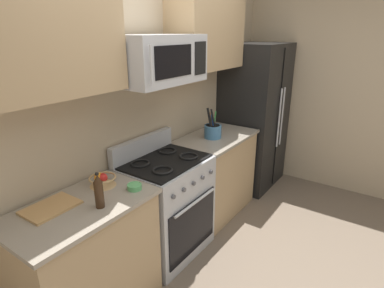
% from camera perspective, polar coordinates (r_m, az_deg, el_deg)
% --- Properties ---
extents(ground_plane, '(16.00, 16.00, 0.00)m').
position_cam_1_polar(ground_plane, '(2.96, 6.60, -22.75)').
color(ground_plane, '#6B5B4C').
extents(wall_back, '(8.00, 0.10, 2.60)m').
position_cam_1_polar(wall_back, '(2.88, -10.66, 5.55)').
color(wall_back, tan).
rests_on(wall_back, ground).
extents(counter_left, '(0.98, 0.58, 0.91)m').
position_cam_1_polar(counter_left, '(2.49, -18.23, -19.43)').
color(counter_left, tan).
rests_on(counter_left, ground).
extents(range_oven, '(0.76, 0.62, 1.09)m').
position_cam_1_polar(range_oven, '(2.97, -4.63, -11.01)').
color(range_oven, '#B2B5BA').
rests_on(range_oven, ground).
extents(counter_right, '(0.97, 0.58, 0.91)m').
position_cam_1_polar(counter_right, '(3.61, 4.23, -5.40)').
color(counter_right, tan).
rests_on(counter_right, ground).
extents(refrigerator, '(0.85, 0.69, 1.85)m').
position_cam_1_polar(refrigerator, '(4.23, 11.07, 4.81)').
color(refrigerator, black).
rests_on(refrigerator, ground).
extents(wall_right, '(0.10, 8.00, 2.60)m').
position_cam_1_polar(wall_right, '(4.45, 22.02, 9.44)').
color(wall_right, tan).
rests_on(wall_right, ground).
extents(microwave, '(0.78, 0.44, 0.37)m').
position_cam_1_polar(microwave, '(2.58, -5.90, 14.90)').
color(microwave, '#B2B5BA').
extents(upper_cabinets_left, '(0.97, 0.34, 0.77)m').
position_cam_1_polar(upper_cabinets_left, '(2.08, -25.60, 18.02)').
color(upper_cabinets_left, tan).
extents(upper_cabinets_right, '(0.96, 0.34, 0.77)m').
position_cam_1_polar(upper_cabinets_right, '(3.35, 2.78, 19.82)').
color(upper_cabinets_right, tan).
extents(utensil_crock, '(0.18, 0.18, 0.33)m').
position_cam_1_polar(utensil_crock, '(3.36, 3.75, 2.42)').
color(utensil_crock, teal).
rests_on(utensil_crock, counter_right).
extents(fruit_basket, '(0.20, 0.20, 0.10)m').
position_cam_1_polar(fruit_basket, '(2.44, -15.82, -6.27)').
color(fruit_basket, tan).
rests_on(fruit_basket, counter_left).
extents(cutting_board, '(0.33, 0.24, 0.02)m').
position_cam_1_polar(cutting_board, '(2.27, -24.05, -10.37)').
color(cutting_board, tan).
rests_on(cutting_board, counter_left).
extents(bottle_soy, '(0.06, 0.06, 0.24)m').
position_cam_1_polar(bottle_soy, '(2.13, -16.42, -8.21)').
color(bottle_soy, '#382314').
rests_on(bottle_soy, counter_left).
extents(prep_bowl, '(0.11, 0.11, 0.04)m').
position_cam_1_polar(prep_bowl, '(2.34, -10.31, -7.54)').
color(prep_bowl, '#59AD66').
rests_on(prep_bowl, counter_left).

